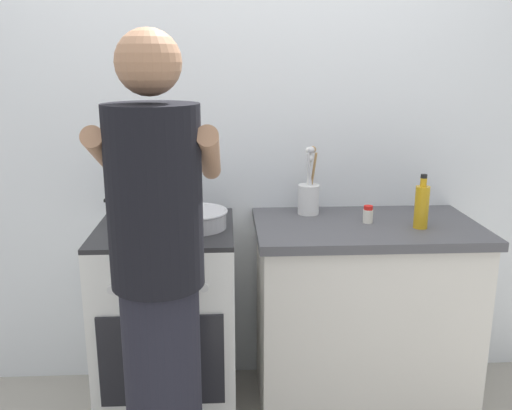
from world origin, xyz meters
name	(u,v)px	position (x,y,z in m)	size (l,w,h in m)	color
back_wall	(282,136)	(0.20, 0.50, 1.25)	(3.20, 0.10, 2.50)	silver
countertop	(362,315)	(0.55, 0.15, 0.45)	(1.00, 0.60, 0.90)	silver
stove_range	(169,321)	(-0.35, 0.15, 0.45)	(0.60, 0.62, 0.90)	white
pot	(133,212)	(-0.49, 0.18, 0.96)	(0.24, 0.18, 0.12)	#B2B2B7
mixing_bowl	(196,218)	(-0.21, 0.12, 0.94)	(0.28, 0.28, 0.08)	#B7B7BC
utensil_crock	(309,194)	(0.31, 0.33, 0.99)	(0.10, 0.10, 0.32)	silver
spice_bottle	(368,215)	(0.55, 0.16, 0.94)	(0.04, 0.04, 0.08)	silver
oil_bottle	(422,206)	(0.76, 0.07, 1.00)	(0.06, 0.06, 0.24)	gold
person	(159,294)	(-0.30, -0.49, 0.86)	(0.41, 0.50, 1.70)	black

